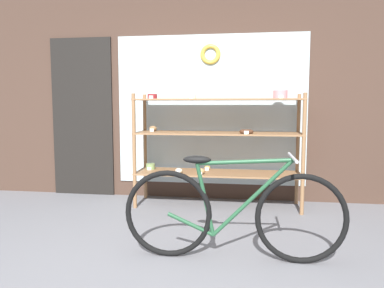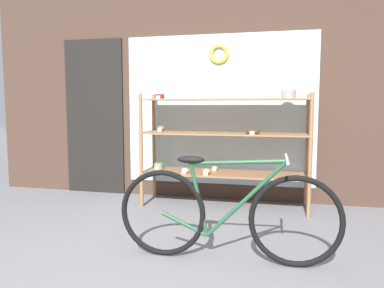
% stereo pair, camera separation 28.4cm
% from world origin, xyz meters
% --- Properties ---
extents(storefront_facade, '(5.94, 0.13, 3.30)m').
position_xyz_m(storefront_facade, '(-0.04, 2.58, 1.61)').
color(storefront_facade, '#473328').
rests_on(storefront_facade, ground_plane).
extents(display_case, '(1.97, 0.51, 1.39)m').
position_xyz_m(display_case, '(0.33, 2.19, 0.84)').
color(display_case, '#8E6642').
rests_on(display_case, ground_plane).
extents(bicycle, '(1.74, 0.46, 0.84)m').
position_xyz_m(bicycle, '(0.57, 0.61, 0.38)').
color(bicycle, black).
rests_on(bicycle, ground_plane).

